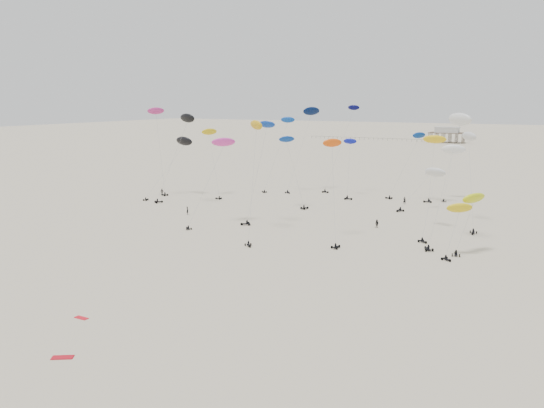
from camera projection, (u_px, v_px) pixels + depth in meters
The scene contains 31 objects.
ground_plane at pixel (407, 171), 198.72m from camera, with size 900.00×900.00×0.00m, color beige.
pavilion_main at pixel (447, 136), 333.51m from camera, with size 21.00×13.00×9.80m.
pier_fence at pixel (366, 139), 357.36m from camera, with size 80.20×0.20×1.50m.
rig_0 at pixel (470, 156), 112.80m from camera, with size 6.56×16.63×21.71m.
rig_1 at pixel (293, 162), 129.51m from camera, with size 8.72×4.48×17.81m.
rig_2 at pixel (410, 154), 140.24m from camera, with size 9.53×5.64×18.18m.
rig_3 at pixel (413, 193), 127.81m from camera, with size 7.60×10.48×11.99m.
rig_4 at pixel (433, 182), 108.38m from camera, with size 5.20×17.72×17.91m.
rig_5 at pixel (333, 173), 99.29m from camera, with size 7.34×11.78×19.75m.
rig_6 at pixel (255, 145), 104.68m from camera, with size 9.17×16.57×24.54m.
rig_7 at pixel (349, 163), 145.21m from camera, with size 5.68×9.88×16.37m.
rig_8 at pixel (470, 208), 91.28m from camera, with size 5.11×7.87×10.81m.
rig_9 at pixel (158, 130), 146.42m from camera, with size 6.53×4.94×24.47m.
rig_10 at pixel (283, 133), 152.91m from camera, with size 7.25×9.14×21.88m.
rig_11 at pixel (342, 142), 151.44m from camera, with size 8.55×7.81×25.01m.
rig_12 at pixel (260, 156), 112.72m from camera, with size 5.54×7.85×22.14m.
rig_13 at pixel (434, 148), 136.83m from camera, with size 6.18×5.24×17.73m.
rig_14 at pixel (309, 119), 154.80m from camera, with size 6.01×14.53×25.13m.
rig_15 at pixel (453, 153), 142.47m from camera, with size 6.53×10.18×15.21m.
rig_16 at pixel (182, 132), 135.45m from camera, with size 10.32×8.31×23.08m.
rig_17 at pixel (220, 151), 113.24m from camera, with size 6.13×13.82×19.62m.
rig_18 at pixel (211, 143), 146.23m from camera, with size 9.42×8.92×19.17m.
rig_19 at pixel (455, 140), 97.56m from camera, with size 6.47×15.31×24.81m.
rig_20 at pixel (457, 217), 89.68m from camera, with size 4.90×7.76×9.42m.
rig_21 at pixel (182, 145), 148.04m from camera, with size 6.79×16.62×19.27m.
spectator_0 at pixel (188, 214), 123.46m from camera, with size 0.80×0.55×2.20m, color black.
spectator_1 at pixel (377, 228), 110.57m from camera, with size 0.99×0.58×2.03m, color black.
spectator_2 at pixel (162, 195), 148.91m from camera, with size 1.28×0.69×2.16m, color black.
spectator_3 at pixel (404, 204), 135.83m from camera, with size 0.82×0.56×2.24m, color black.
grounded_kite_a at pixel (63, 358), 54.68m from camera, with size 2.20×0.90×0.08m, color #B40B18.
grounded_kite_b at pixel (81, 318), 64.63m from camera, with size 1.80×0.70×0.07m, color red.
Camera 1 is at (44.35, 1.04, 26.09)m, focal length 35.00 mm.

